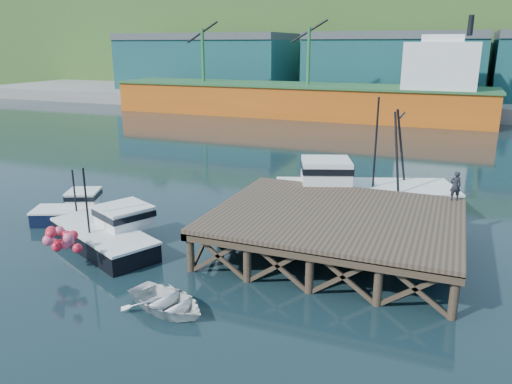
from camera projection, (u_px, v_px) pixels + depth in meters
The scene contains 12 objects.
ground at pixel (236, 237), 27.42m from camera, with size 300.00×300.00×0.00m, color black.
wharf at pixel (335, 217), 24.73m from camera, with size 12.00×10.00×2.62m.
far_quay at pixel (395, 98), 89.42m from camera, with size 160.00×40.00×2.00m, color gray.
warehouse_left at pixel (208, 65), 95.92m from camera, with size 32.00×16.00×9.00m, color #184C51.
warehouse_mid at pixel (394, 68), 83.41m from camera, with size 28.00×16.00×9.00m, color #184C51.
cargo_ship at pixel (318, 94), 72.21m from camera, with size 55.50×10.00×13.75m.
hillside at pixel (415, 41), 113.28m from camera, with size 220.00×50.00×22.00m, color #2D511E.
boat_navy at pixel (81, 210), 29.71m from camera, with size 5.70×4.01×3.36m.
boat_black at pixel (108, 232), 25.84m from camera, with size 7.58×6.34×4.42m.
trawler at pixel (360, 191), 30.80m from camera, with size 11.49×7.34×7.25m.
dinghy at pixel (167, 302), 19.74m from camera, with size 2.68×3.75×0.78m, color white.
dockworker at pixel (455, 186), 26.61m from camera, with size 0.58×0.38×1.59m, color black.
Camera 1 is at (10.56, -23.34, 10.15)m, focal length 35.00 mm.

